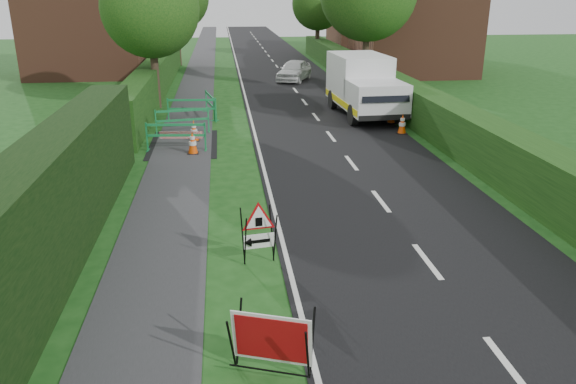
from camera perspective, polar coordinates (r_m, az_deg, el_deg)
ground at (r=10.48m, az=2.73°, el=-10.30°), size 120.00×120.00×0.00m
road_surface at (r=44.43m, az=-1.47°, el=13.04°), size 6.00×90.00×0.02m
footpath at (r=44.27m, az=-8.76°, el=12.80°), size 2.00×90.00×0.02m
hedge_west_near at (r=10.92m, az=-24.66°, el=-10.94°), size 1.10×18.00×2.50m
hedge_west_far at (r=31.56m, az=-13.09°, el=9.74°), size 1.00×24.00×1.80m
hedge_east at (r=26.72m, az=11.07°, el=8.12°), size 1.20×50.00×1.50m
house_west at (r=39.91m, az=-19.65°, el=15.35°), size 7.50×7.40×7.88m
house_east_a at (r=39.07m, az=12.52°, el=15.93°), size 7.50×7.40×7.88m
house_east_b at (r=52.75m, az=8.56°, el=17.06°), size 7.50×7.40×7.88m
tree_nw at (r=27.11m, az=-13.84°, el=17.66°), size 4.40×4.40×6.70m
tree_fe at (r=47.61m, az=3.06°, el=18.56°), size 4.20×4.20×6.33m
red_rect_sign at (r=8.26m, az=-1.68°, el=-14.80°), size 1.31×1.04×0.98m
triangle_sign at (r=11.21m, az=-3.17°, el=-3.72°), size 0.88×0.88×1.12m
works_van at (r=25.25m, az=7.68°, el=10.78°), size 2.47×5.73×2.57m
traffic_cone_0 at (r=22.25m, az=11.54°, el=6.80°), size 0.38×0.38×0.79m
traffic_cone_1 at (r=24.00m, az=10.46°, el=7.82°), size 0.38×0.38×0.79m
traffic_cone_2 at (r=26.84m, az=8.05°, el=9.20°), size 0.38×0.38×0.79m
traffic_cone_3 at (r=19.31m, az=-9.67°, el=4.96°), size 0.38×0.38×0.79m
traffic_cone_4 at (r=21.00m, az=-9.53°, el=6.16°), size 0.38×0.38×0.79m
ped_barrier_0 at (r=19.74m, az=-11.33°, el=5.89°), size 2.08×0.54×1.00m
ped_barrier_1 at (r=22.09m, az=-10.69°, el=7.40°), size 2.09×0.67×1.00m
ped_barrier_2 at (r=24.17m, az=-9.74°, el=8.52°), size 2.08×0.52×1.00m
ped_barrier_3 at (r=25.13m, az=-7.94°, el=9.04°), size 0.73×2.09×1.00m
redwhite_plank at (r=20.30m, az=-10.74°, el=4.47°), size 1.50×0.20×0.25m
hatchback_car at (r=35.12m, az=0.63°, el=12.26°), size 2.81×3.99×1.26m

